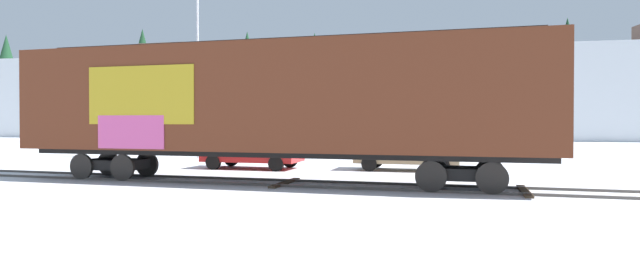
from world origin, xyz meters
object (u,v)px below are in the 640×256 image
at_px(flagpole, 201,49).
at_px(freight_car, 271,100).
at_px(parked_car_red, 251,149).
at_px(parked_car_tan, 405,149).

bearing_deg(flagpole, freight_car, -54.20).
height_order(freight_car, parked_car_red, freight_car).
bearing_deg(parked_car_tan, flagpole, 158.46).
xyz_separation_m(flagpole, parked_car_tan, (11.42, -4.51, -5.19)).
distance_m(freight_car, flagpole, 12.91).
bearing_deg(parked_car_red, parked_car_tan, 5.11).
height_order(flagpole, parked_car_red, flagpole).
bearing_deg(parked_car_red, flagpole, 133.05).
relative_size(freight_car, parked_car_red, 4.18).
bearing_deg(freight_car, flagpole, 125.80).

